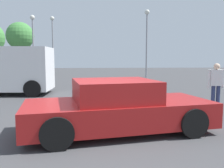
# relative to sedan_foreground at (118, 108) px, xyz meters

# --- Properties ---
(ground_plane) EXTENTS (80.00, 80.00, 0.00)m
(ground_plane) POSITION_rel_sedan_foreground_xyz_m (-0.36, -0.22, -0.56)
(ground_plane) COLOR #424244
(sedan_foreground) EXTENTS (4.49, 2.48, 1.21)m
(sedan_foreground) POSITION_rel_sedan_foreground_xyz_m (0.00, 0.00, 0.00)
(sedan_foreground) COLOR maroon
(sedan_foreground) RESTS_ON ground_plane
(pedestrian) EXTENTS (0.57, 0.29, 1.54)m
(pedestrian) POSITION_rel_sedan_foreground_xyz_m (3.63, 2.39, 0.34)
(pedestrian) COLOR navy
(pedestrian) RESTS_ON ground_plane
(light_post_near) EXTENTS (0.44, 0.44, 6.22)m
(light_post_near) POSITION_rel_sedan_foreground_xyz_m (-4.95, 20.91, 3.68)
(light_post_near) COLOR gray
(light_post_near) RESTS_ON ground_plane
(light_post_mid) EXTENTS (0.44, 0.44, 5.77)m
(light_post_mid) POSITION_rel_sedan_foreground_xyz_m (-6.24, 17.79, 3.41)
(light_post_mid) COLOR gray
(light_post_mid) RESTS_ON ground_plane
(light_post_far) EXTENTS (0.44, 0.44, 6.08)m
(light_post_far) POSITION_rel_sedan_foreground_xyz_m (4.25, 16.04, 3.59)
(light_post_far) COLOR gray
(light_post_far) RESTS_ON ground_plane
(tree_back_center) EXTENTS (2.92, 2.92, 5.63)m
(tree_back_center) POSITION_rel_sedan_foreground_xyz_m (-8.46, 21.24, 3.56)
(tree_back_center) COLOR brown
(tree_back_center) RESTS_ON ground_plane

